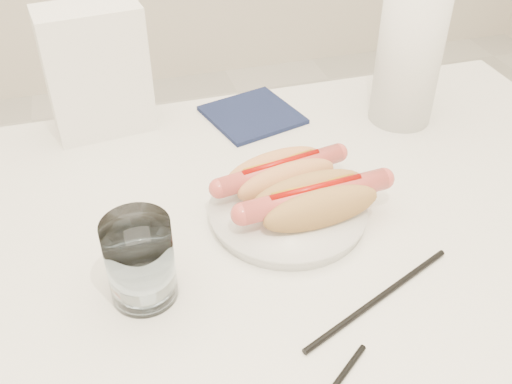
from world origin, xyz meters
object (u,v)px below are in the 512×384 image
object	(u,v)px
table	(249,281)
hotdog_right	(315,201)
hotdog_left	(281,174)
paper_towel_roll	(409,55)
plate	(288,213)
napkin_box	(97,71)
water_glass	(140,261)

from	to	relation	value
table	hotdog_right	xyz separation A→B (m)	(0.09, 0.02, 0.10)
hotdog_left	paper_towel_roll	size ratio (longest dim) A/B	0.81
table	hotdog_right	bearing A→B (deg)	10.86
plate	hotdog_left	bearing A→B (deg)	84.28
table	hotdog_right	distance (m)	0.14
table	plate	world-z (taller)	plate
table	hotdog_left	distance (m)	0.15
hotdog_left	plate	bearing A→B (deg)	-106.10
hotdog_right	napkin_box	xyz separation A→B (m)	(-0.24, 0.33, 0.06)
plate	paper_towel_roll	world-z (taller)	paper_towel_roll
hotdog_right	paper_towel_roll	bearing A→B (deg)	37.68
plate	hotdog_left	world-z (taller)	hotdog_left
water_glass	napkin_box	distance (m)	0.39
plate	paper_towel_roll	size ratio (longest dim) A/B	0.88
water_glass	hotdog_right	bearing A→B (deg)	13.98
plate	napkin_box	distance (m)	0.39
plate	table	bearing A→B (deg)	-146.80
table	water_glass	size ratio (longest dim) A/B	11.30
plate	water_glass	xyz separation A→B (m)	(-0.20, -0.08, 0.04)
plate	water_glass	distance (m)	0.22
table	plate	bearing A→B (deg)	33.20
water_glass	plate	bearing A→B (deg)	22.16
napkin_box	paper_towel_roll	world-z (taller)	paper_towel_roll
water_glass	napkin_box	bearing A→B (deg)	91.51
table	hotdog_left	world-z (taller)	hotdog_left
plate	hotdog_left	size ratio (longest dim) A/B	1.09
paper_towel_roll	plate	bearing A→B (deg)	-143.61
table	hotdog_right	world-z (taller)	hotdog_right
paper_towel_roll	table	bearing A→B (deg)	-144.22
table	paper_towel_roll	bearing A→B (deg)	35.78
table	hotdog_left	size ratio (longest dim) A/B	6.44
hotdog_left	water_glass	bearing A→B (deg)	-158.81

